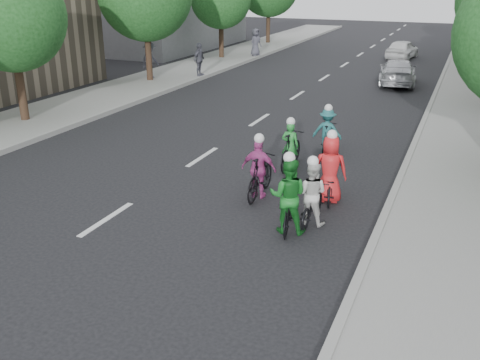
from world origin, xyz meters
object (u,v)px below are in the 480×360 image
Objects in this scene: cyclist_0 at (291,149)px; cyclist_2 at (288,201)px; follow_car_trail at (402,49)px; spectator_1 at (199,60)px; cyclist_4 at (260,173)px; follow_car_lead at (398,72)px; cyclist_3 at (312,199)px; spectator_2 at (256,42)px; cyclist_1 at (327,134)px; spectator_0 at (150,60)px; cyclist_5 at (330,176)px.

cyclist_0 is 0.98× the size of cyclist_2.
follow_car_trail is 15.09m from spectator_1.
follow_car_lead is at bearing -95.74° from cyclist_4.
cyclist_0 is 1.12× the size of cyclist_3.
follow_car_trail is at bearing -98.62° from cyclist_2.
follow_car_lead is at bearing -96.96° from spectator_2.
spectator_1 is at bearing -59.42° from cyclist_4.
cyclist_1 is 4.40m from cyclist_4.
spectator_0 is 1.06× the size of spectator_1.
cyclist_5 reaches higher than follow_car_lead.
cyclist_2 is (1.25, -4.01, 0.12)m from cyclist_0.
spectator_0 is at bearing -39.04° from cyclist_1.
follow_car_lead is (1.10, 14.52, 0.05)m from cyclist_0.
cyclist_0 is 23.80m from follow_car_trail.
cyclist_0 is 1.16× the size of cyclist_1.
cyclist_1 is at bearing -108.04° from cyclist_0.
cyclist_3 is 0.91× the size of spectator_2.
spectator_0 is (-11.32, 10.36, 0.50)m from cyclist_0.
spectator_0 is at bearing -59.76° from cyclist_2.
cyclist_5 is 0.43× the size of follow_car_lead.
spectator_2 reaches higher than cyclist_2.
cyclist_5 is 17.92m from spectator_0.
cyclist_3 is at bearing -128.43° from spectator_0.
cyclist_3 is at bearing -143.70° from spectator_1.
cyclist_1 is 4.04m from cyclist_5.
follow_car_trail reaches higher than follow_car_lead.
cyclist_1 is at bearing -134.49° from spectator_1.
cyclist_3 reaches higher than cyclist_0.
cyclist_5 is at bearing 100.80° from follow_car_trail.
cyclist_4 is 1.78m from cyclist_5.
cyclist_0 is at bearing 78.54° from follow_car_lead.
cyclist_1 is 0.36× the size of follow_car_lead.
cyclist_1 reaches higher than cyclist_0.
cyclist_1 is at bearing -100.41° from cyclist_4.
spectator_0 reaches higher than follow_car_trail.
follow_car_trail is 9.93m from spectator_2.
follow_car_trail is (-1.55, 25.76, -0.02)m from cyclist_5.
cyclist_4 is (-0.65, -4.35, 0.03)m from cyclist_1.
cyclist_0 is 2.42m from cyclist_4.
cyclist_5 is (1.72, 0.46, 0.02)m from cyclist_4.
cyclist_5 is at bearing 129.95° from cyclist_0.
cyclist_1 is at bearing -94.74° from cyclist_2.
cyclist_4 is at bearing -146.40° from spectator_1.
follow_car_trail is 2.13× the size of spectator_1.
cyclist_4 is at bearing 79.00° from follow_car_lead.
spectator_0 is 10.22m from spectator_2.
cyclist_4 is at bearing -29.80° from cyclist_3.
spectator_2 reaches higher than cyclist_4.
cyclist_2 is at bearing -145.68° from spectator_1.
cyclist_3 is (1.61, -3.38, -0.01)m from cyclist_0.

